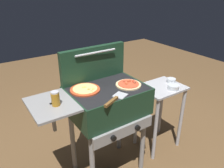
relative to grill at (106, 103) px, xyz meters
name	(u,v)px	position (x,y,z in m)	size (l,w,h in m)	color
ground_plane	(108,168)	(0.01, 0.00, -0.76)	(8.00, 8.00, 0.00)	brown
grill	(106,103)	(0.00, 0.00, 0.00)	(0.96, 0.53, 0.90)	#193823
grill_lid_open	(94,63)	(0.01, 0.22, 0.30)	(0.63, 0.09, 0.30)	#193823
pizza_pepperoni	(129,84)	(0.19, -0.06, 0.15)	(0.22, 0.22, 0.04)	beige
pizza_cheese	(85,89)	(-0.16, 0.06, 0.15)	(0.24, 0.24, 0.03)	#C64723
sauce_jar	(55,99)	(-0.44, -0.04, 0.20)	(0.06, 0.06, 0.11)	#B77A1E
spatula	(115,99)	(-0.05, -0.21, 0.15)	(0.26, 0.16, 0.02)	#B7BABF
prep_table	(160,104)	(0.67, 0.00, -0.23)	(0.44, 0.36, 0.73)	#B2B2B7
topping_bowl_near	(171,81)	(0.83, 0.02, 0.00)	(0.09, 0.09, 0.04)	silver
topping_bowl_far	(173,87)	(0.72, -0.10, 0.00)	(0.11, 0.11, 0.04)	silver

